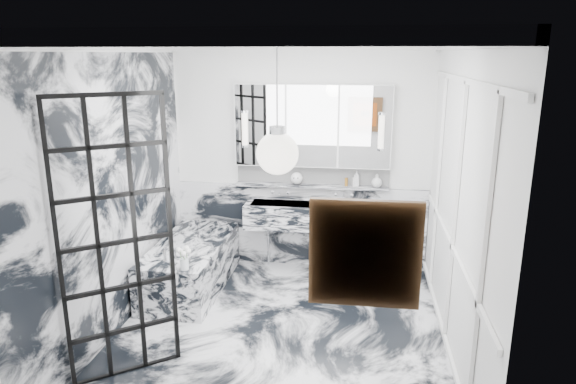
% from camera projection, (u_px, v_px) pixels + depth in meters
% --- Properties ---
extents(floor, '(3.60, 3.60, 0.00)m').
position_uv_depth(floor, '(278.00, 334.00, 5.05)').
color(floor, silver).
rests_on(floor, ground).
extents(ceiling, '(3.60, 3.60, 0.00)m').
position_uv_depth(ceiling, '(276.00, 37.00, 4.32)').
color(ceiling, white).
rests_on(ceiling, wall_back).
extents(wall_back, '(3.60, 0.00, 3.60)m').
position_uv_depth(wall_back, '(301.00, 158.00, 6.40)').
color(wall_back, white).
rests_on(wall_back, floor).
extents(wall_front, '(3.60, 0.00, 3.60)m').
position_uv_depth(wall_front, '(226.00, 280.00, 2.97)').
color(wall_front, white).
rests_on(wall_front, floor).
extents(wall_left, '(0.00, 3.60, 3.60)m').
position_uv_depth(wall_left, '(112.00, 190.00, 4.91)').
color(wall_left, white).
rests_on(wall_left, floor).
extents(wall_right, '(0.00, 3.60, 3.60)m').
position_uv_depth(wall_right, '(458.00, 204.00, 4.46)').
color(wall_right, white).
rests_on(wall_right, floor).
extents(marble_clad_back, '(3.18, 0.05, 1.05)m').
position_uv_depth(marble_clad_back, '(300.00, 225.00, 6.61)').
color(marble_clad_back, silver).
rests_on(marble_clad_back, floor).
extents(marble_clad_left, '(0.02, 3.56, 2.68)m').
position_uv_depth(marble_clad_left, '(114.00, 196.00, 4.92)').
color(marble_clad_left, silver).
rests_on(marble_clad_left, floor).
extents(panel_molding, '(0.03, 3.40, 2.30)m').
position_uv_depth(panel_molding, '(455.00, 215.00, 4.49)').
color(panel_molding, white).
rests_on(panel_molding, floor).
extents(soap_bottle_a, '(0.08, 0.08, 0.20)m').
position_uv_depth(soap_bottle_a, '(356.00, 178.00, 6.28)').
color(soap_bottle_a, '#8C5919').
rests_on(soap_bottle_a, ledge).
extents(soap_bottle_b, '(0.08, 0.08, 0.15)m').
position_uv_depth(soap_bottle_b, '(355.00, 180.00, 6.28)').
color(soap_bottle_b, '#4C4C51').
rests_on(soap_bottle_b, ledge).
extents(soap_bottle_c, '(0.17, 0.17, 0.16)m').
position_uv_depth(soap_bottle_c, '(377.00, 180.00, 6.25)').
color(soap_bottle_c, silver).
rests_on(soap_bottle_c, ledge).
extents(face_pot, '(0.15, 0.15, 0.15)m').
position_uv_depth(face_pot, '(297.00, 178.00, 6.39)').
color(face_pot, white).
rests_on(face_pot, ledge).
extents(amber_bottle, '(0.04, 0.04, 0.10)m').
position_uv_depth(amber_bottle, '(346.00, 182.00, 6.31)').
color(amber_bottle, '#8C5919').
rests_on(amber_bottle, ledge).
extents(flower_vase, '(0.09, 0.09, 0.12)m').
position_uv_depth(flower_vase, '(184.00, 264.00, 5.19)').
color(flower_vase, silver).
rests_on(flower_vase, bathtub).
extents(crittall_door, '(0.73, 0.56, 2.37)m').
position_uv_depth(crittall_door, '(117.00, 243.00, 4.15)').
color(crittall_door, black).
rests_on(crittall_door, floor).
extents(artwork, '(0.52, 0.05, 0.52)m').
position_uv_depth(artwork, '(365.00, 254.00, 2.84)').
color(artwork, '#BB3D13').
rests_on(artwork, wall_front).
extents(pendant_light, '(0.27, 0.27, 0.27)m').
position_uv_depth(pendant_light, '(277.00, 153.00, 3.20)').
color(pendant_light, white).
rests_on(pendant_light, ceiling).
extents(trough_sink, '(1.60, 0.45, 0.30)m').
position_uv_depth(trough_sink, '(310.00, 216.00, 6.33)').
color(trough_sink, silver).
rests_on(trough_sink, wall_back).
extents(ledge, '(1.90, 0.14, 0.04)m').
position_uv_depth(ledge, '(312.00, 186.00, 6.39)').
color(ledge, silver).
rests_on(ledge, wall_back).
extents(subway_tile, '(1.90, 0.03, 0.23)m').
position_uv_depth(subway_tile, '(312.00, 174.00, 6.42)').
color(subway_tile, white).
rests_on(subway_tile, wall_back).
extents(mirror_cabinet, '(1.90, 0.16, 1.00)m').
position_uv_depth(mirror_cabinet, '(312.00, 126.00, 6.20)').
color(mirror_cabinet, white).
rests_on(mirror_cabinet, wall_back).
extents(sconce_left, '(0.07, 0.07, 0.40)m').
position_uv_depth(sconce_left, '(245.00, 129.00, 6.24)').
color(sconce_left, white).
rests_on(sconce_left, mirror_cabinet).
extents(sconce_right, '(0.07, 0.07, 0.40)m').
position_uv_depth(sconce_right, '(381.00, 132.00, 6.01)').
color(sconce_right, white).
rests_on(sconce_right, mirror_cabinet).
extents(bathtub, '(0.75, 1.65, 0.55)m').
position_uv_depth(bathtub, '(191.00, 265.00, 6.00)').
color(bathtub, silver).
rests_on(bathtub, floor).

